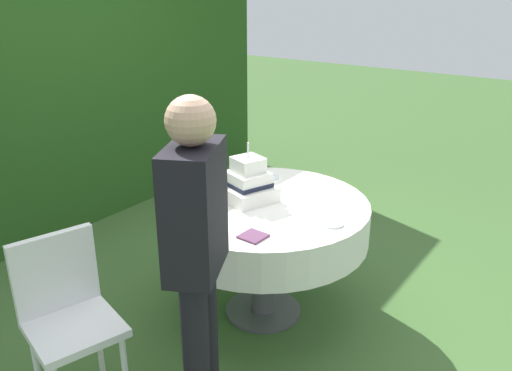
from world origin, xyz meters
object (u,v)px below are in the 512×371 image
(wedding_cake, at_px, (248,183))
(napkin_stack, at_px, (253,236))
(cake_table, at_px, (264,221))
(serving_plate_near, at_px, (333,223))
(serving_plate_left, at_px, (206,220))
(garden_chair, at_px, (66,308))
(serving_plate_far, at_px, (270,177))
(standing_person, at_px, (197,253))

(wedding_cake, relative_size, napkin_stack, 2.89)
(cake_table, distance_m, serving_plate_near, 0.50)
(serving_plate_left, relative_size, napkin_stack, 0.94)
(garden_chair, bearing_deg, napkin_stack, -35.93)
(serving_plate_far, relative_size, standing_person, 0.08)
(wedding_cake, relative_size, serving_plate_near, 3.07)
(serving_plate_near, xyz_separation_m, serving_plate_left, (-0.36, 0.59, 0.00))
(cake_table, relative_size, serving_plate_far, 9.94)
(serving_plate_near, bearing_deg, wedding_cake, 88.25)
(cake_table, xyz_separation_m, serving_plate_near, (-0.04, -0.48, 0.13))
(serving_plate_near, distance_m, napkin_stack, 0.46)
(wedding_cake, bearing_deg, garden_chair, 168.53)
(serving_plate_near, bearing_deg, garden_chair, 144.43)
(serving_plate_far, xyz_separation_m, napkin_stack, (-0.77, -0.42, -0.00))
(wedding_cake, bearing_deg, serving_plate_far, 15.45)
(napkin_stack, bearing_deg, wedding_cake, 39.03)
(cake_table, relative_size, serving_plate_near, 10.67)
(wedding_cake, xyz_separation_m, standing_person, (-0.91, -0.40, 0.06))
(serving_plate_near, height_order, garden_chair, garden_chair)
(cake_table, relative_size, garden_chair, 1.41)
(serving_plate_left, relative_size, standing_person, 0.07)
(serving_plate_far, bearing_deg, wedding_cake, -164.55)
(wedding_cake, height_order, serving_plate_near, wedding_cake)
(wedding_cake, relative_size, serving_plate_far, 2.86)
(garden_chair, bearing_deg, serving_plate_near, -35.57)
(serving_plate_near, bearing_deg, serving_plate_far, 59.75)
(serving_plate_near, height_order, serving_plate_left, same)
(wedding_cake, distance_m, garden_chair, 1.22)
(serving_plate_near, relative_size, serving_plate_left, 1.00)
(garden_chair, distance_m, standing_person, 0.78)
(serving_plate_left, bearing_deg, cake_table, -15.42)
(cake_table, xyz_separation_m, garden_chair, (-1.17, 0.33, -0.10))
(serving_plate_far, height_order, napkin_stack, same)
(garden_chair, height_order, standing_person, standing_person)
(serving_plate_near, relative_size, standing_person, 0.07)
(wedding_cake, xyz_separation_m, napkin_stack, (-0.39, -0.32, -0.10))
(serving_plate_far, xyz_separation_m, serving_plate_left, (-0.76, -0.09, 0.00))
(garden_chair, bearing_deg, cake_table, -15.89)
(serving_plate_near, height_order, standing_person, standing_person)
(napkin_stack, xyz_separation_m, standing_person, (-0.52, -0.08, 0.16))
(serving_plate_near, xyz_separation_m, napkin_stack, (-0.37, 0.26, -0.00))
(serving_plate_left, distance_m, standing_person, 0.68)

